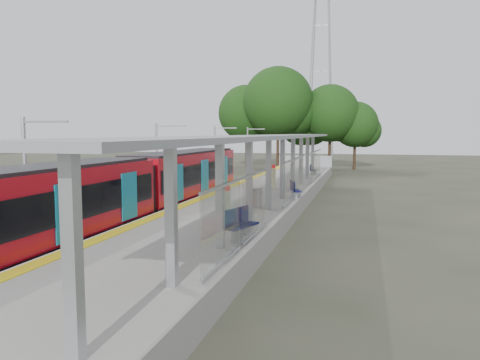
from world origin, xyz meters
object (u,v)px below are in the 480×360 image
bench_near (239,223)px  bench_far (313,169)px  info_pillar_near (226,207)px  litter_bin (257,198)px  train (131,189)px  bench_mid (294,189)px  info_pillar_far (273,178)px

bench_near → bench_far: 26.87m
info_pillar_near → litter_bin: 4.48m
train → info_pillar_near: train is taller
bench_mid → litter_bin: litter_bin is taller
bench_mid → train: bearing=-156.9°
bench_mid → info_pillar_near: info_pillar_near is taller
info_pillar_far → info_pillar_near: bearing=-75.5°
bench_far → bench_near: bearing=-81.9°
train → bench_far: (6.53, 22.03, -0.56)m
bench_mid → bench_far: 15.68m
bench_near → info_pillar_near: size_ratio=1.07×
bench_mid → bench_near: bearing=-110.3°
bench_mid → info_pillar_far: (-2.04, 4.04, 0.19)m
bench_far → litter_bin: 19.73m
bench_near → info_pillar_near: 2.97m
info_pillar_far → bench_far: bearing=95.4°
train → info_pillar_far: train is taller
info_pillar_far → litter_bin: bearing=-72.3°
bench_far → litter_bin: (-0.72, -19.71, 0.00)m
bench_mid → info_pillar_far: size_ratio=0.92×
info_pillar_near → litter_bin: info_pillar_near is taller
bench_near → litter_bin: 7.22m
train → litter_bin: (5.81, 2.31, -0.56)m
bench_far → info_pillar_far: 11.72m
train → litter_bin: size_ratio=27.81×
bench_far → bench_mid: bearing=-80.4°
info_pillar_near → bench_near: bearing=-88.2°
train → bench_near: bearing=-35.5°
bench_mid → litter_bin: bearing=-126.5°
bench_near → bench_far: (-0.26, 26.86, -0.10)m
bench_far → info_pillar_near: bearing=-84.9°
litter_bin → bench_far: bearing=87.9°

